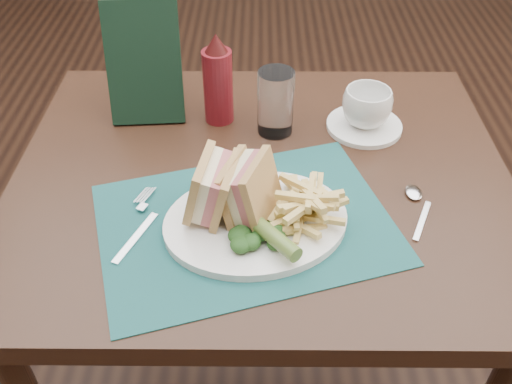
# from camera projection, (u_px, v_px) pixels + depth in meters

# --- Properties ---
(floor) EXTENTS (7.00, 7.00, 0.00)m
(floor) POSITION_uv_depth(u_px,v_px,m) (260.00, 254.00, 1.90)
(floor) COLOR black
(floor) RESTS_ON ground
(table_main) EXTENTS (0.90, 0.75, 0.75)m
(table_main) POSITION_uv_depth(u_px,v_px,m) (260.00, 303.00, 1.28)
(table_main) COLOR black
(table_main) RESTS_ON ground
(placemat) EXTENTS (0.55, 0.46, 0.00)m
(placemat) POSITION_uv_depth(u_px,v_px,m) (245.00, 223.00, 0.93)
(placemat) COLOR #184D4C
(placemat) RESTS_ON table_main
(plate) EXTENTS (0.35, 0.31, 0.01)m
(plate) POSITION_uv_depth(u_px,v_px,m) (256.00, 222.00, 0.92)
(plate) COLOR white
(plate) RESTS_ON placemat
(sandwich_half_a) EXTENTS (0.09, 0.12, 0.11)m
(sandwich_half_a) POSITION_uv_depth(u_px,v_px,m) (199.00, 185.00, 0.90)
(sandwich_half_a) COLOR tan
(sandwich_half_a) RESTS_ON plate
(sandwich_half_b) EXTENTS (0.11, 0.12, 0.11)m
(sandwich_half_b) POSITION_uv_depth(u_px,v_px,m) (237.00, 185.00, 0.90)
(sandwich_half_b) COLOR tan
(sandwich_half_b) RESTS_ON plate
(kale_garnish) EXTENTS (0.11, 0.08, 0.03)m
(kale_garnish) POSITION_uv_depth(u_px,v_px,m) (257.00, 237.00, 0.87)
(kale_garnish) COLOR #183B15
(kale_garnish) RESTS_ON plate
(pickle_spear) EXTENTS (0.10, 0.11, 0.03)m
(pickle_spear) POSITION_uv_depth(u_px,v_px,m) (270.00, 234.00, 0.86)
(pickle_spear) COLOR #4D6928
(pickle_spear) RESTS_ON plate
(fries_pile) EXTENTS (0.18, 0.20, 0.06)m
(fries_pile) POSITION_uv_depth(u_px,v_px,m) (303.00, 201.00, 0.90)
(fries_pile) COLOR #E1C570
(fries_pile) RESTS_ON plate
(fork) EXTENTS (0.10, 0.17, 0.01)m
(fork) POSITION_uv_depth(u_px,v_px,m) (138.00, 223.00, 0.92)
(fork) COLOR silver
(fork) RESTS_ON placemat
(spoon) EXTENTS (0.09, 0.15, 0.01)m
(spoon) POSITION_uv_depth(u_px,v_px,m) (419.00, 209.00, 0.95)
(spoon) COLOR silver
(spoon) RESTS_ON table_main
(saucer) EXTENTS (0.18, 0.18, 0.01)m
(saucer) POSITION_uv_depth(u_px,v_px,m) (364.00, 126.00, 1.14)
(saucer) COLOR white
(saucer) RESTS_ON table_main
(coffee_cup) EXTENTS (0.11, 0.11, 0.08)m
(coffee_cup) POSITION_uv_depth(u_px,v_px,m) (367.00, 107.00, 1.11)
(coffee_cup) COLOR white
(coffee_cup) RESTS_ON saucer
(drinking_glass) EXTENTS (0.07, 0.07, 0.13)m
(drinking_glass) POSITION_uv_depth(u_px,v_px,m) (276.00, 102.00, 1.09)
(drinking_glass) COLOR white
(drinking_glass) RESTS_ON table_main
(ketchup_bottle) EXTENTS (0.07, 0.07, 0.19)m
(ketchup_bottle) POSITION_uv_depth(u_px,v_px,m) (218.00, 79.00, 1.11)
(ketchup_bottle) COLOR #5B0F16
(ketchup_bottle) RESTS_ON table_main
(check_presenter) EXTENTS (0.15, 0.10, 0.23)m
(check_presenter) POSITION_uv_depth(u_px,v_px,m) (144.00, 64.00, 1.11)
(check_presenter) COLOR black
(check_presenter) RESTS_ON table_main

